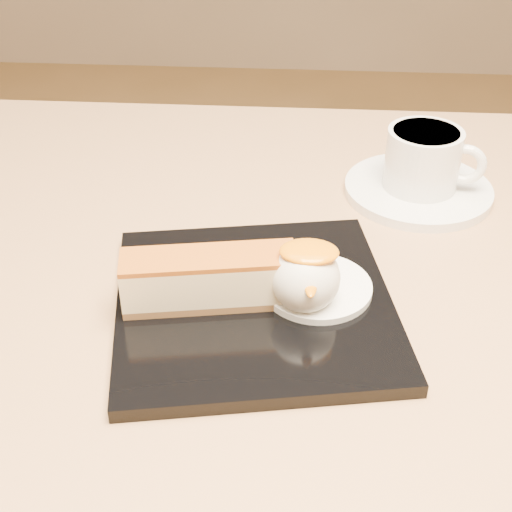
# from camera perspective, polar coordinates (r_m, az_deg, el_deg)

# --- Properties ---
(table) EXTENTS (0.80, 0.80, 0.72)m
(table) POSITION_cam_1_polar(r_m,az_deg,el_deg) (0.70, -1.63, -13.48)
(table) COLOR black
(table) RESTS_ON ground
(dessert_plate) EXTENTS (0.26, 0.26, 0.01)m
(dessert_plate) POSITION_cam_1_polar(r_m,az_deg,el_deg) (0.58, -0.14, -3.91)
(dessert_plate) COLOR black
(dessert_plate) RESTS_ON table
(cheesecake) EXTENTS (0.14, 0.06, 0.04)m
(cheesecake) POSITION_cam_1_polar(r_m,az_deg,el_deg) (0.56, -3.76, -1.82)
(cheesecake) COLOR brown
(cheesecake) RESTS_ON dessert_plate
(cream_smear) EXTENTS (0.09, 0.09, 0.01)m
(cream_smear) POSITION_cam_1_polar(r_m,az_deg,el_deg) (0.58, 4.88, -2.49)
(cream_smear) COLOR white
(cream_smear) RESTS_ON dessert_plate
(ice_cream_scoop) EXTENTS (0.05, 0.05, 0.05)m
(ice_cream_scoop) POSITION_cam_1_polar(r_m,az_deg,el_deg) (0.55, 3.96, -1.76)
(ice_cream_scoop) COLOR white
(ice_cream_scoop) RESTS_ON cream_smear
(mango_sauce) EXTENTS (0.05, 0.03, 0.01)m
(mango_sauce) POSITION_cam_1_polar(r_m,az_deg,el_deg) (0.54, 4.28, 0.34)
(mango_sauce) COLOR orange
(mango_sauce) RESTS_ON ice_cream_scoop
(mint_sprig) EXTENTS (0.04, 0.02, 0.00)m
(mint_sprig) POSITION_cam_1_polar(r_m,az_deg,el_deg) (0.60, 2.10, -0.63)
(mint_sprig) COLOR green
(mint_sprig) RESTS_ON cream_smear
(saucer) EXTENTS (0.15, 0.15, 0.01)m
(saucer) POSITION_cam_1_polar(r_m,az_deg,el_deg) (0.75, 12.83, 5.18)
(saucer) COLOR white
(saucer) RESTS_ON table
(coffee_cup) EXTENTS (0.10, 0.07, 0.06)m
(coffee_cup) POSITION_cam_1_polar(r_m,az_deg,el_deg) (0.74, 13.34, 7.63)
(coffee_cup) COLOR white
(coffee_cup) RESTS_ON saucer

